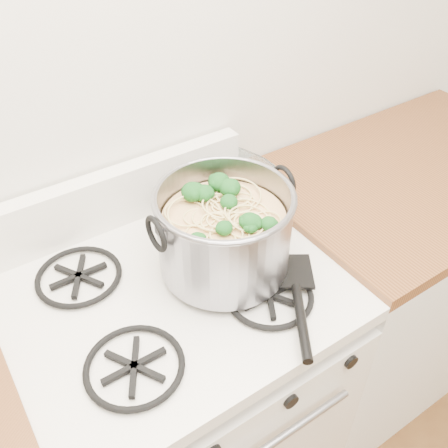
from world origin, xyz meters
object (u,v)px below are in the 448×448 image
Objects in this scene: spatula at (293,269)px; glass_bowl at (215,189)px; gas_range at (184,397)px; stock_pot at (224,233)px.

glass_bowl is (0.02, 0.37, 0.00)m from spatula.
spatula is (0.25, -0.13, 0.50)m from gas_range.
spatula is at bearing -45.32° from stock_pot.
spatula is (0.12, -0.12, -0.09)m from stock_pot.
gas_range is 7.80× the size of glass_bowl.
glass_bowl is (0.27, 0.24, 0.50)m from gas_range.
gas_range is 0.62m from glass_bowl.
stock_pot reaches higher than glass_bowl.
glass_bowl is (0.14, 0.25, -0.08)m from stock_pot.
gas_range is 0.57m from spatula.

